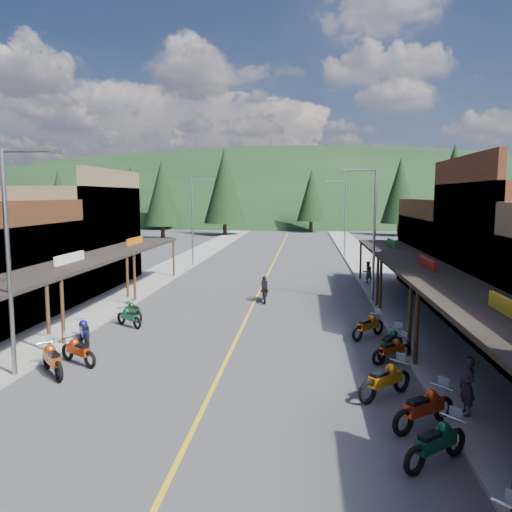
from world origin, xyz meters
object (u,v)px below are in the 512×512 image
(pedestrian_east_b, at_px, (367,272))
(pine_10, at_px, (162,193))
(pine_3, at_px, (311,195))
(bike_east_5, at_px, (385,378))
(bike_east_6, at_px, (392,349))
(bike_west_8, at_px, (129,316))
(streetlight_2, at_px, (372,229))
(pine_2, at_px, (225,186))
(pine_4, at_px, (400,190))
(pedestrian_east_a, at_px, (467,386))
(pine_9, at_px, (469,196))
(bike_west_7, at_px, (84,330))
(pine_8, at_px, (109,199))
(bike_west_6, at_px, (78,350))
(pine_0, at_px, (59,195))
(pine_7, at_px, (131,191))
(streetlight_3, at_px, (344,215))
(pine_11, at_px, (453,189))
(shop_west_3, at_px, (64,237))
(bike_west_9, at_px, (133,310))
(pine_5, at_px, (479,187))
(streetlight_1, at_px, (194,218))
(shop_east_3, at_px, (471,256))
(bike_east_4, at_px, (424,406))
(streetlight_0, at_px, (12,254))
(bike_west_5, at_px, (52,358))
(bike_east_3, at_px, (436,441))
(bike_east_7, at_px, (391,342))
(rider_on_bike, at_px, (265,291))
(pine_1, at_px, (161,191))

(pedestrian_east_b, bearing_deg, pine_10, -76.92)
(pine_3, relative_size, bike_east_5, 4.83)
(bike_east_6, bearing_deg, bike_west_8, -144.15)
(streetlight_2, height_order, pine_2, pine_2)
(pine_4, distance_m, pedestrian_east_a, 68.80)
(pine_4, relative_size, pine_9, 1.16)
(bike_east_6, height_order, pedestrian_east_b, pedestrian_east_b)
(bike_west_7, bearing_deg, pine_8, 78.66)
(bike_west_6, bearing_deg, pine_0, 59.17)
(pine_7, bearing_deg, pine_4, -17.74)
(pine_2, distance_m, bike_west_7, 60.34)
(streetlight_3, distance_m, pine_11, 15.55)
(shop_west_3, distance_m, bike_west_9, 12.23)
(pine_5, height_order, bike_west_7, pine_5)
(streetlight_3, relative_size, pedestrian_east_a, 4.65)
(streetlight_3, distance_m, bike_west_9, 30.55)
(bike_west_8, bearing_deg, pine_8, 59.22)
(streetlight_1, xyz_separation_m, pine_9, (30.95, 23.00, 1.92))
(streetlight_3, distance_m, bike_west_7, 34.71)
(shop_east_3, bearing_deg, bike_east_4, -110.52)
(streetlight_0, xyz_separation_m, pine_2, (-3.05, 64.00, 3.53))
(streetlight_1, xyz_separation_m, bike_east_4, (13.31, -30.47, -3.81))
(bike_west_5, distance_m, bike_east_5, 11.61)
(pine_8, height_order, pine_11, pine_11)
(bike_east_3, bearing_deg, pine_3, 141.75)
(shop_west_3, distance_m, pine_3, 57.59)
(pine_8, bearing_deg, pine_2, 56.31)
(pine_0, height_order, bike_east_7, pine_0)
(bike_east_4, distance_m, rider_on_bike, 17.22)
(pine_8, bearing_deg, pine_1, 93.81)
(bike_east_5, bearing_deg, pedestrian_east_a, 16.07)
(pine_4, height_order, bike_east_3, pine_4)
(bike_west_7, relative_size, pedestrian_east_a, 1.26)
(rider_on_bike, bearing_deg, pedestrian_east_b, 38.16)
(pine_10, xyz_separation_m, bike_east_7, (24.49, -52.17, -6.16))
(bike_east_5, bearing_deg, shop_west_3, -173.57)
(pine_0, bearing_deg, pine_10, -28.61)
(shop_west_3, distance_m, pine_9, 50.71)
(shop_east_3, relative_size, bike_west_8, 5.75)
(pine_7, relative_size, pine_10, 1.08)
(pine_7, xyz_separation_m, bike_west_7, (25.53, -77.78, -6.62))
(pine_5, xyz_separation_m, bike_east_3, (-27.80, -82.38, -7.37))
(streetlight_3, relative_size, pine_2, 0.57)
(streetlight_3, height_order, bike_west_6, streetlight_3)
(streetlight_3, height_order, pine_2, pine_2)
(pine_11, bearing_deg, shop_west_3, -141.68)
(bike_east_5, bearing_deg, pine_5, 118.91)
(pine_9, relative_size, pine_11, 0.87)
(bike_east_6, relative_size, pedestrian_east_a, 1.12)
(shop_east_3, height_order, streetlight_0, streetlight_0)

